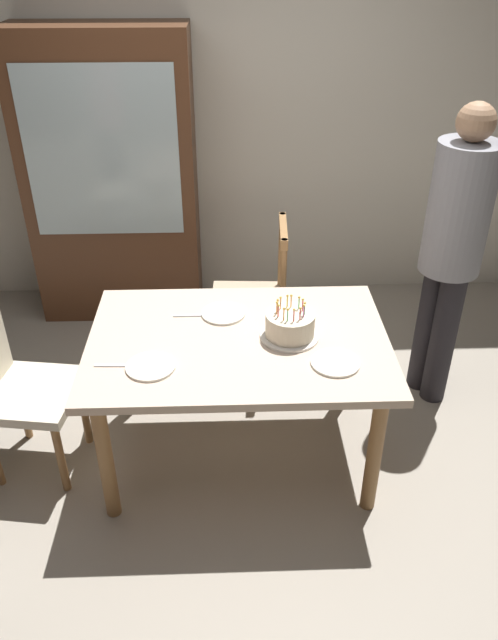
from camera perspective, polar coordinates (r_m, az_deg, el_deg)
ground at (r=3.35m, az=-0.87°, el=-12.07°), size 6.40×6.40×0.00m
back_wall at (r=4.38m, az=-1.58°, el=18.44°), size 6.40×0.10×2.60m
dining_table at (r=2.95m, az=-0.97°, el=-3.18°), size 1.41×0.96×0.73m
birthday_cake at (r=2.88m, az=3.81°, el=-0.53°), size 0.28×0.28×0.19m
plate_near_celebrant at (r=2.74m, az=-9.09°, el=-4.26°), size 0.22×0.22×0.01m
plate_far_side at (r=3.07m, az=-2.39°, el=0.63°), size 0.22×0.22×0.01m
plate_near_guest at (r=2.75m, az=7.99°, el=-3.92°), size 0.22×0.22×0.01m
fork_near_celebrant at (r=2.78m, az=-12.33°, el=-4.13°), size 0.18×0.02×0.01m
fork_far_side at (r=3.07m, az=-5.38°, el=0.42°), size 0.18×0.02×0.01m
chair_spindle_back at (r=3.72m, az=0.37°, el=1.78°), size 0.46×0.46×0.95m
chair_upholstered at (r=3.17m, az=-21.22°, el=-5.11°), size 0.50×0.50×0.95m
person_guest at (r=3.41m, az=18.32°, el=6.65°), size 0.32×0.32×1.69m
china_cabinet at (r=4.26m, az=-12.53°, el=12.45°), size 1.10×0.45×1.90m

